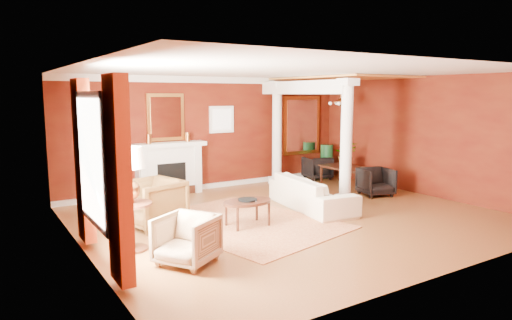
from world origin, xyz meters
TOP-DOWN VIEW (x-y plane):
  - ground at (0.00, 0.00)m, footprint 8.00×8.00m
  - room_shell at (0.00, 0.00)m, footprint 8.04×7.04m
  - fireplace at (-1.30, 3.32)m, footprint 1.85×0.42m
  - overmantel_mirror at (-1.30, 3.45)m, footprint 0.95×0.07m
  - flank_window_left at (-2.85, 3.46)m, footprint 0.70×0.07m
  - flank_window_right at (0.25, 3.46)m, footprint 0.70×0.07m
  - left_window at (-3.89, -0.60)m, footprint 0.21×2.55m
  - column_front at (1.70, 0.30)m, footprint 0.36×0.36m
  - column_back at (1.70, 3.00)m, footprint 0.36×0.36m
  - header_beam at (1.70, 1.90)m, footprint 0.30×3.20m
  - amber_ceiling at (2.85, 1.75)m, footprint 2.30×3.40m
  - dining_mirror at (2.90, 3.45)m, footprint 1.30×0.07m
  - chandelier at (2.90, 1.80)m, footprint 0.60×0.62m
  - crown_trim at (0.00, 3.46)m, footprint 8.00×0.08m
  - base_trim at (0.00, 3.46)m, footprint 8.00×0.08m
  - rug at (-1.04, 0.15)m, footprint 3.40×4.07m
  - sofa at (0.79, 0.36)m, footprint 1.01×2.41m
  - armchair_leopard at (-2.62, 0.84)m, footprint 1.11×1.16m
  - armchair_stripe at (-2.84, -1.22)m, footprint 1.02×1.04m
  - coffee_table at (-1.10, -0.07)m, footprint 0.97×0.97m
  - coffee_book at (-1.15, -0.08)m, footprint 0.18×0.06m
  - side_table at (-3.33, -0.22)m, footprint 0.66×0.66m
  - dining_table at (3.18, 1.74)m, footprint 0.55×1.50m
  - dining_chair_near at (2.92, 0.51)m, footprint 0.88×0.85m
  - dining_chair_far at (3.14, 3.00)m, footprint 0.81×0.78m
  - green_urn at (3.50, 3.00)m, footprint 0.42×0.42m
  - potted_plant at (3.14, 1.82)m, footprint 0.64×0.70m

SIDE VIEW (x-z plane):
  - ground at x=0.00m, z-range 0.00..0.00m
  - rug at x=-1.04m, z-range 0.00..0.01m
  - base_trim at x=0.00m, z-range 0.00..0.12m
  - dining_chair_far at x=3.14m, z-range 0.00..0.72m
  - dining_chair_near at x=2.92m, z-range 0.00..0.74m
  - green_urn at x=3.50m, z-range -0.11..0.89m
  - armchair_stripe at x=-2.84m, z-range 0.00..0.79m
  - dining_table at x=3.18m, z-range 0.00..0.83m
  - coffee_table at x=-1.10m, z-range 0.20..0.69m
  - sofa at x=0.79m, z-range 0.00..0.92m
  - armchair_leopard at x=-2.62m, z-range 0.00..0.99m
  - coffee_book at x=-1.15m, z-range 0.49..0.74m
  - fireplace at x=-1.30m, z-range 0.00..1.29m
  - potted_plant at x=3.14m, z-range 0.83..1.34m
  - side_table at x=-3.33m, z-range 0.31..1.96m
  - left_window at x=-3.89m, z-range 0.12..2.72m
  - column_front at x=1.70m, z-range 0.03..2.83m
  - column_back at x=1.70m, z-range 0.03..2.83m
  - dining_mirror at x=2.90m, z-range 0.70..2.40m
  - flank_window_left at x=-2.85m, z-range 1.45..2.15m
  - flank_window_right at x=0.25m, z-range 1.45..2.15m
  - overmantel_mirror at x=-1.30m, z-range 1.33..2.47m
  - room_shell at x=0.00m, z-range 0.56..3.48m
  - chandelier at x=2.90m, z-range 1.87..2.62m
  - header_beam at x=1.70m, z-range 2.46..2.78m
  - crown_trim at x=0.00m, z-range 2.74..2.90m
  - amber_ceiling at x=2.85m, z-range 2.85..2.89m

